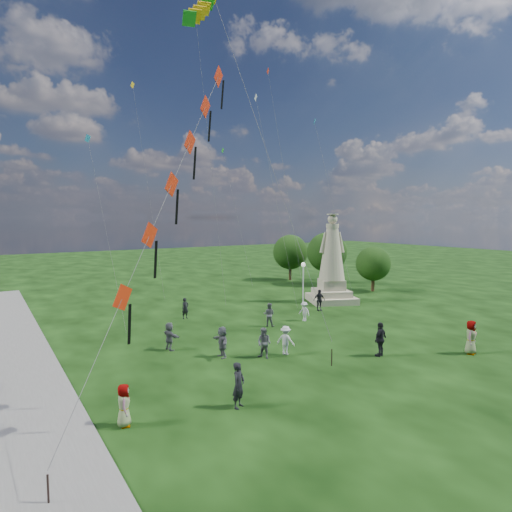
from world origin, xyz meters
TOP-DOWN VIEW (x-y plane):
  - statue at (12.32, 15.76)m, footprint 5.30×5.30m
  - lamppost at (7.89, 14.44)m, footprint 0.37×0.37m
  - tree_row at (18.77, 24.34)m, footprint 6.32×15.24m
  - person_0 at (-6.12, 1.41)m, footprint 0.83×0.75m
  - person_1 at (-1.79, 5.95)m, footprint 0.83×0.97m
  - person_2 at (-0.38, 5.84)m, footprint 1.04×1.19m
  - person_3 at (3.90, 2.71)m, footprint 1.24×0.83m
  - person_4 at (8.54, 0.17)m, footprint 1.08×0.85m
  - person_5 at (-5.64, 10.18)m, footprint 0.88×1.62m
  - person_6 at (-1.67, 17.00)m, footprint 0.64×0.48m
  - person_7 at (2.44, 11.60)m, footprint 0.92×0.95m
  - person_8 at (5.55, 11.42)m, footprint 0.70×1.04m
  - person_9 at (8.88, 13.52)m, footprint 1.15×0.78m
  - person_10 at (-10.51, 2.37)m, footprint 0.67×0.88m
  - person_11 at (-3.66, 7.38)m, footprint 0.86×1.68m
  - red_kite_train at (-7.18, 4.61)m, footprint 10.54×9.35m
  - small_kites at (3.19, 22.95)m, footprint 32.35×17.43m

SIDE VIEW (x-z plane):
  - person_8 at x=5.55m, z-range 0.00..1.46m
  - person_10 at x=-10.51m, z-range 0.00..1.61m
  - person_6 at x=-1.67m, z-range 0.00..1.62m
  - person_2 at x=-0.38m, z-range 0.00..1.65m
  - person_5 at x=-5.64m, z-range 0.00..1.66m
  - person_7 at x=2.44m, z-range 0.00..1.68m
  - person_1 at x=-1.79m, z-range 0.00..1.71m
  - person_11 at x=-3.66m, z-range 0.00..1.75m
  - person_9 at x=8.88m, z-range 0.00..1.79m
  - person_0 at x=-6.12m, z-range 0.00..1.89m
  - person_4 at x=8.54m, z-range 0.00..1.94m
  - person_3 at x=3.90m, z-range 0.00..1.94m
  - lamppost at x=7.89m, z-range 0.90..4.94m
  - statue at x=12.32m, z-range -0.99..7.13m
  - tree_row at x=18.77m, z-range 0.45..6.52m
  - red_kite_train at x=-7.18m, z-range 1.90..17.80m
  - small_kites at x=3.19m, z-range -1.19..32.13m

